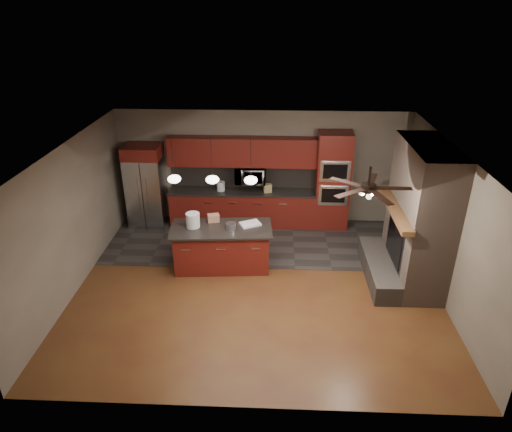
# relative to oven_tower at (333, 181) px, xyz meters

# --- Properties ---
(ground) EXTENTS (7.00, 7.00, 0.00)m
(ground) POSITION_rel_oven_tower_xyz_m (-1.70, -2.69, -1.19)
(ground) COLOR brown
(ground) RESTS_ON ground
(ceiling) EXTENTS (7.00, 6.00, 0.02)m
(ceiling) POSITION_rel_oven_tower_xyz_m (-1.70, -2.69, 1.61)
(ceiling) COLOR white
(ceiling) RESTS_ON back_wall
(back_wall) EXTENTS (7.00, 0.02, 2.80)m
(back_wall) POSITION_rel_oven_tower_xyz_m (-1.70, 0.31, 0.21)
(back_wall) COLOR gray
(back_wall) RESTS_ON ground
(right_wall) EXTENTS (0.02, 6.00, 2.80)m
(right_wall) POSITION_rel_oven_tower_xyz_m (1.80, -2.69, 0.21)
(right_wall) COLOR gray
(right_wall) RESTS_ON ground
(left_wall) EXTENTS (0.02, 6.00, 2.80)m
(left_wall) POSITION_rel_oven_tower_xyz_m (-5.20, -2.69, 0.21)
(left_wall) COLOR gray
(left_wall) RESTS_ON ground
(slate_tile_patch) EXTENTS (7.00, 2.40, 0.01)m
(slate_tile_patch) POSITION_rel_oven_tower_xyz_m (-1.70, -0.89, -1.19)
(slate_tile_patch) COLOR #322F2D
(slate_tile_patch) RESTS_ON ground
(fireplace_column) EXTENTS (1.30, 2.10, 2.80)m
(fireplace_column) POSITION_rel_oven_tower_xyz_m (1.34, -2.29, 0.11)
(fireplace_column) COLOR #745F53
(fireplace_column) RESTS_ON ground
(back_cabinetry) EXTENTS (3.59, 0.64, 2.20)m
(back_cabinetry) POSITION_rel_oven_tower_xyz_m (-2.18, 0.05, -0.30)
(back_cabinetry) COLOR maroon
(back_cabinetry) RESTS_ON ground
(oven_tower) EXTENTS (0.80, 0.63, 2.38)m
(oven_tower) POSITION_rel_oven_tower_xyz_m (0.00, 0.00, 0.00)
(oven_tower) COLOR maroon
(oven_tower) RESTS_ON ground
(microwave) EXTENTS (0.73, 0.41, 0.50)m
(microwave) POSITION_rel_oven_tower_xyz_m (-1.98, 0.06, 0.11)
(microwave) COLOR silver
(microwave) RESTS_ON back_cabinetry
(refrigerator) EXTENTS (0.87, 0.75, 2.04)m
(refrigerator) POSITION_rel_oven_tower_xyz_m (-4.52, -0.07, -0.17)
(refrigerator) COLOR silver
(refrigerator) RESTS_ON ground
(kitchen_island) EXTENTS (2.13, 1.09, 0.92)m
(kitchen_island) POSITION_rel_oven_tower_xyz_m (-2.46, -2.03, -0.73)
(kitchen_island) COLOR maroon
(kitchen_island) RESTS_ON ground
(white_bucket) EXTENTS (0.30, 0.30, 0.30)m
(white_bucket) POSITION_rel_oven_tower_xyz_m (-3.04, -2.00, -0.12)
(white_bucket) COLOR silver
(white_bucket) RESTS_ON kitchen_island
(paint_can) EXTENTS (0.22, 0.22, 0.13)m
(paint_can) POSITION_rel_oven_tower_xyz_m (-2.26, -2.06, -0.21)
(paint_can) COLOR #B0B0B5
(paint_can) RESTS_ON kitchen_island
(paint_tray) EXTENTS (0.48, 0.43, 0.04)m
(paint_tray) POSITION_rel_oven_tower_xyz_m (-1.88, -1.86, -0.25)
(paint_tray) COLOR white
(paint_tray) RESTS_ON kitchen_island
(cardboard_box) EXTENTS (0.27, 0.22, 0.15)m
(cardboard_box) POSITION_rel_oven_tower_xyz_m (-2.65, -1.72, -0.20)
(cardboard_box) COLOR #A57355
(cardboard_box) RESTS_ON kitchen_island
(counter_bucket) EXTENTS (0.26, 0.26, 0.22)m
(counter_bucket) POSITION_rel_oven_tower_xyz_m (-2.69, 0.01, -0.18)
(counter_bucket) COLOR silver
(counter_bucket) RESTS_ON back_cabinetry
(counter_box) EXTENTS (0.21, 0.18, 0.20)m
(counter_box) POSITION_rel_oven_tower_xyz_m (-1.55, -0.04, -0.19)
(counter_box) COLOR tan
(counter_box) RESTS_ON back_cabinetry
(pendant_left) EXTENTS (0.26, 0.26, 0.92)m
(pendant_left) POSITION_rel_oven_tower_xyz_m (-3.35, -1.99, 0.77)
(pendant_left) COLOR black
(pendant_left) RESTS_ON ceiling
(pendant_center) EXTENTS (0.26, 0.26, 0.92)m
(pendant_center) POSITION_rel_oven_tower_xyz_m (-2.60, -1.99, 0.77)
(pendant_center) COLOR black
(pendant_center) RESTS_ON ceiling
(pendant_right) EXTENTS (0.26, 0.26, 0.92)m
(pendant_right) POSITION_rel_oven_tower_xyz_m (-1.85, -1.99, 0.77)
(pendant_right) COLOR black
(pendant_right) RESTS_ON ceiling
(ceiling_fan) EXTENTS (1.27, 1.33, 0.41)m
(ceiling_fan) POSITION_rel_oven_tower_xyz_m (0.10, -3.49, 1.27)
(ceiling_fan) COLOR black
(ceiling_fan) RESTS_ON ceiling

